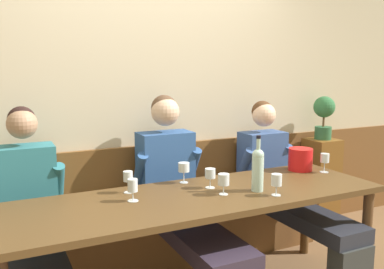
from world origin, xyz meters
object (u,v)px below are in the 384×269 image
(person_center_right_seat, at_px, (181,193))
(wine_glass_center_rear, at_px, (133,187))
(ice_bucket, at_px, (300,159))
(dining_table, at_px, (199,207))
(person_left_seat, at_px, (31,220))
(wine_glass_near_bucket, at_px, (210,175))
(wine_glass_by_bottle, at_px, (184,168))
(wine_glass_left_end, at_px, (224,181))
(wine_glass_right_end, at_px, (128,177))
(wine_glass_mid_right, at_px, (325,159))
(person_center_left_seat, at_px, (284,183))
(potted_plant, at_px, (324,114))
(wine_bottle_amber_mid, at_px, (258,168))
(wine_glass_mid_left, at_px, (277,181))
(wall_bench, at_px, (161,230))

(person_center_right_seat, xyz_separation_m, wine_glass_center_rear, (-0.46, -0.29, 0.18))
(person_center_right_seat, relative_size, ice_bucket, 7.23)
(wine_glass_center_rear, bearing_deg, dining_table, -8.22)
(person_left_seat, distance_m, wine_glass_near_bucket, 1.16)
(person_left_seat, height_order, wine_glass_by_bottle, person_left_seat)
(dining_table, xyz_separation_m, wine_glass_left_end, (0.14, -0.07, 0.17))
(dining_table, relative_size, person_center_right_seat, 1.83)
(wine_glass_right_end, distance_m, wine_glass_near_bucket, 0.54)
(person_center_right_seat, height_order, wine_glass_mid_right, person_center_right_seat)
(person_center_right_seat, distance_m, wine_glass_by_bottle, 0.21)
(person_center_left_seat, height_order, wine_glass_center_rear, person_center_left_seat)
(dining_table, height_order, wine_glass_left_end, wine_glass_left_end)
(dining_table, distance_m, wine_glass_center_rear, 0.46)
(person_center_left_seat, height_order, potted_plant, potted_plant)
(wine_glass_by_bottle, height_order, wine_glass_center_rear, wine_glass_by_bottle)
(dining_table, relative_size, wine_bottle_amber_mid, 6.71)
(wine_glass_right_end, bearing_deg, wine_bottle_amber_mid, -23.27)
(wine_glass_right_end, xyz_separation_m, wine_glass_mid_left, (0.82, -0.47, -0.01))
(wine_glass_by_bottle, distance_m, wine_glass_left_end, 0.38)
(person_center_left_seat, relative_size, wine_glass_mid_left, 9.19)
(person_left_seat, bearing_deg, person_center_left_seat, -0.08)
(wine_bottle_amber_mid, xyz_separation_m, wine_glass_left_end, (-0.24, 0.03, -0.06))
(wine_glass_right_end, relative_size, wine_glass_left_end, 1.05)
(person_center_right_seat, height_order, person_center_left_seat, person_center_right_seat)
(person_center_left_seat, distance_m, wine_glass_by_bottle, 0.95)
(wine_glass_mid_left, bearing_deg, potted_plant, 36.47)
(person_left_seat, bearing_deg, wine_glass_right_end, -9.97)
(wine_glass_mid_left, bearing_deg, wine_glass_mid_right, 24.12)
(person_left_seat, relative_size, wine_glass_mid_left, 9.41)
(person_left_seat, relative_size, person_center_left_seat, 1.02)
(wine_glass_mid_right, relative_size, potted_plant, 0.36)
(wine_glass_mid_right, distance_m, wine_glass_mid_left, 0.76)
(wine_bottle_amber_mid, height_order, wine_glass_right_end, wine_bottle_amber_mid)
(dining_table, bearing_deg, ice_bucket, 12.41)
(wine_glass_center_rear, height_order, potted_plant, potted_plant)
(dining_table, bearing_deg, wine_glass_center_rear, 171.78)
(wine_bottle_amber_mid, bearing_deg, person_left_seat, 162.23)
(person_center_right_seat, height_order, potted_plant, person_center_right_seat)
(person_left_seat, relative_size, potted_plant, 3.18)
(dining_table, xyz_separation_m, wine_glass_by_bottle, (0.03, 0.29, 0.18))
(person_center_right_seat, height_order, wine_bottle_amber_mid, person_center_right_seat)
(dining_table, bearing_deg, wine_glass_mid_left, -28.03)
(wine_bottle_amber_mid, distance_m, potted_plant, 1.55)
(wall_bench, bearing_deg, person_center_right_seat, -83.42)
(wall_bench, xyz_separation_m, wine_glass_near_bucket, (0.13, -0.57, 0.57))
(wine_glass_left_end, bearing_deg, person_center_right_seat, 103.88)
(person_center_right_seat, bearing_deg, person_center_left_seat, -0.88)
(wall_bench, relative_size, wine_glass_mid_right, 18.74)
(wall_bench, distance_m, wine_glass_near_bucket, 0.82)
(wine_glass_mid_right, xyz_separation_m, potted_plant, (0.56, 0.62, 0.26))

